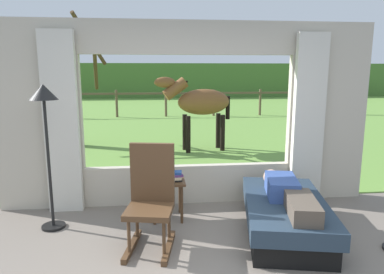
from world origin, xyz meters
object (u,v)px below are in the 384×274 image
potted_plant (161,165)px  floor_lamp_left (45,113)px  side_table (167,187)px  pasture_tree (74,92)px  rocking_chair (151,198)px  recliner_sofa (285,216)px  book_stack (175,176)px  reclining_person (288,193)px  horse (200,103)px

potted_plant → floor_lamp_left: 1.51m
side_table → pasture_tree: 5.19m
rocking_chair → potted_plant: size_ratio=3.50×
recliner_sofa → side_table: size_ratio=3.55×
rocking_chair → book_stack: rocking_chair is taller
rocking_chair → side_table: bearing=84.4°
side_table → pasture_tree: pasture_tree is taller
potted_plant → floor_lamp_left: (-1.32, -0.19, 0.70)m
side_table → pasture_tree: size_ratio=0.16×
reclining_person → potted_plant: bearing=165.7°
recliner_sofa → reclining_person: (0.00, -0.05, 0.30)m
floor_lamp_left → horse: 4.58m
book_stack → floor_lamp_left: floor_lamp_left is taller
book_stack → horse: 4.00m
recliner_sofa → horse: (-0.42, 4.40, 0.94)m
potted_plant → book_stack: size_ratio=1.56×
reclining_person → side_table: (-1.34, 0.64, -0.10)m
recliner_sofa → pasture_tree: pasture_tree is taller
floor_lamp_left → rocking_chair: bearing=-25.3°
pasture_tree → rocking_chair: bearing=-70.3°
floor_lamp_left → book_stack: bearing=2.6°
recliner_sofa → floor_lamp_left: floor_lamp_left is taller
reclining_person → recliner_sofa: bearing=101.8°
recliner_sofa → side_table: bearing=168.1°
book_stack → horse: size_ratio=0.11×
recliner_sofa → reclining_person: 0.31m
recliner_sofa → floor_lamp_left: size_ratio=1.06×
side_table → book_stack: size_ratio=2.54×
pasture_tree → recliner_sofa: bearing=-56.5°
side_table → book_stack: book_stack is taller
recliner_sofa → rocking_chair: (-1.54, -0.10, 0.33)m
floor_lamp_left → pasture_tree: bearing=98.5°
recliner_sofa → potted_plant: potted_plant is taller
side_table → book_stack: bearing=-33.1°
side_table → floor_lamp_left: floor_lamp_left is taller
side_table → potted_plant: 0.29m
reclining_person → potted_plant: 1.60m
recliner_sofa → side_table: (-1.34, 0.59, 0.21)m
rocking_chair → pasture_tree: pasture_tree is taller
recliner_sofa → book_stack: (-1.25, 0.53, 0.36)m
recliner_sofa → book_stack: size_ratio=9.02×
rocking_chair → pasture_tree: (-1.91, 5.34, 0.84)m
reclining_person → potted_plant: size_ratio=4.47×
recliner_sofa → reclining_person: bearing=-78.2°
rocking_chair → horse: size_ratio=0.62×
recliner_sofa → pasture_tree: bearing=135.3°
reclining_person → rocking_chair: size_ratio=1.28×
side_table → rocking_chair: bearing=-106.1°
reclining_person → rocking_chair: (-1.54, -0.05, 0.02)m
side_table → floor_lamp_left: size_ratio=0.30×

